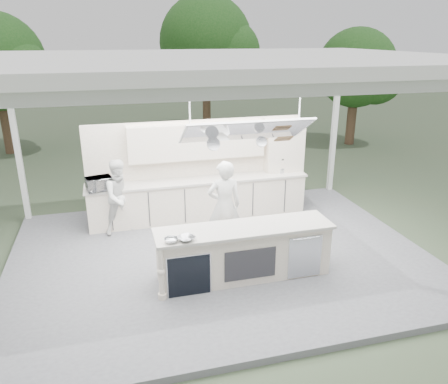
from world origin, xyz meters
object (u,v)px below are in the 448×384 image
object	(u,v)px
back_counter	(199,198)
head_chef	(224,206)
sous_chef	(121,197)
demo_island	(243,252)

from	to	relation	value
back_counter	head_chef	distance (m)	1.73
head_chef	sous_chef	xyz separation A→B (m)	(-1.92, 1.32, -0.10)
head_chef	sous_chef	distance (m)	2.33
back_counter	sous_chef	size ratio (longest dim) A/B	3.12
demo_island	sous_chef	distance (m)	3.16
demo_island	sous_chef	size ratio (longest dim) A/B	1.91
sous_chef	head_chef	bearing A→B (deg)	-55.95
back_counter	head_chef	world-z (taller)	head_chef
demo_island	back_counter	world-z (taller)	same
demo_island	back_counter	size ratio (longest dim) A/B	0.61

